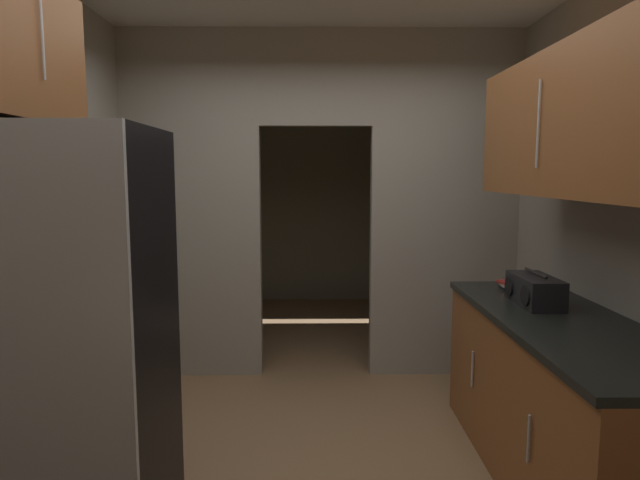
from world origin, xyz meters
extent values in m
cube|color=#9E998C|center=(-1.03, 1.69, 1.38)|extent=(1.09, 0.12, 2.76)
cube|color=#9E998C|center=(0.99, 1.69, 1.38)|extent=(1.18, 0.12, 2.76)
cube|color=#9E998C|center=(-0.05, 1.69, 2.39)|extent=(0.89, 0.12, 0.74)
cube|color=gray|center=(0.00, 4.42, 1.38)|extent=(3.15, 0.10, 2.76)
cube|color=gray|center=(-1.53, 3.06, 1.38)|extent=(0.10, 2.73, 2.76)
cube|color=gray|center=(1.53, 3.06, 1.38)|extent=(0.10, 2.73, 2.76)
cube|color=black|center=(-1.17, -0.40, 0.92)|extent=(0.86, 0.69, 1.84)
cube|color=#B7BABC|center=(-1.17, -0.76, 0.92)|extent=(0.86, 0.03, 1.84)
cube|color=brown|center=(1.23, 0.01, 0.43)|extent=(0.65, 2.00, 0.86)
cube|color=black|center=(1.23, 0.01, 0.88)|extent=(0.69, 2.00, 0.04)
cylinder|color=#B7BABC|center=(0.90, -0.43, 0.47)|extent=(0.01, 0.01, 0.22)
cylinder|color=#B7BABC|center=(0.90, 0.45, 0.47)|extent=(0.01, 0.01, 0.22)
cube|color=brown|center=(1.23, 0.01, 1.89)|extent=(0.34, 1.80, 0.72)
cylinder|color=#B7BABC|center=(1.05, 0.01, 1.89)|extent=(0.01, 0.01, 0.43)
cylinder|color=#B7BABC|center=(-1.21, -0.31, 2.30)|extent=(0.01, 0.01, 0.52)
cube|color=black|center=(1.20, 0.33, 0.98)|extent=(0.20, 0.42, 0.16)
cylinder|color=#262626|center=(1.20, 0.33, 1.09)|extent=(0.02, 0.29, 0.02)
cylinder|color=black|center=(1.10, 0.20, 0.98)|extent=(0.01, 0.12, 0.12)
cylinder|color=black|center=(1.10, 0.45, 0.98)|extent=(0.01, 0.12, 0.12)
cube|color=black|center=(1.21, 0.75, 0.91)|extent=(0.12, 0.14, 0.02)
cube|color=beige|center=(1.21, 0.76, 0.93)|extent=(0.12, 0.13, 0.02)
cube|color=red|center=(1.21, 0.76, 0.94)|extent=(0.13, 0.16, 0.02)
camera|label=1|loc=(-0.06, -2.77, 1.65)|focal=31.17mm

